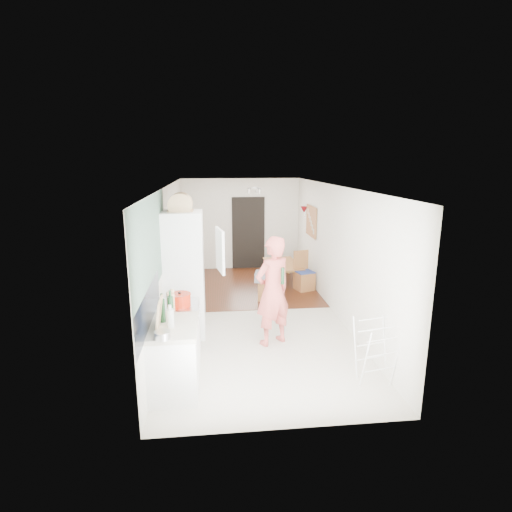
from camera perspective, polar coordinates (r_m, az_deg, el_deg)
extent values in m
cube|color=silver|center=(7.98, -0.29, -8.30)|extent=(3.20, 7.00, 0.01)
cube|color=#562114|center=(9.71, -1.40, -4.25)|extent=(3.20, 3.30, 0.01)
cube|color=slate|center=(5.55, -14.70, 1.52)|extent=(0.02, 3.00, 1.30)
cube|color=black|center=(5.21, -15.05, -7.27)|extent=(0.02, 1.90, 0.50)
cube|color=black|center=(11.07, -1.10, 3.26)|extent=(0.90, 0.04, 2.00)
cube|color=white|center=(5.47, -11.54, -14.33)|extent=(0.60, 0.90, 0.86)
cube|color=beige|center=(5.27, -11.77, -9.90)|extent=(0.62, 0.92, 0.06)
cube|color=white|center=(6.14, -10.91, -11.00)|extent=(0.60, 0.60, 0.88)
cube|color=#BABABD|center=(5.96, -11.10, -6.97)|extent=(0.60, 0.60, 0.04)
cube|color=white|center=(6.87, -10.23, -2.64)|extent=(0.66, 0.66, 2.15)
cube|color=white|center=(6.45, -5.16, 0.81)|extent=(0.14, 0.56, 0.70)
cube|color=white|center=(6.74, -7.76, 1.30)|extent=(0.02, 0.52, 0.66)
cube|color=tan|center=(9.66, 7.93, 4.95)|extent=(0.03, 0.90, 0.70)
cube|color=#A97A39|center=(9.66, 7.85, 4.95)|extent=(0.00, 0.94, 0.74)
cone|color=maroon|center=(10.25, 6.88, 6.59)|extent=(0.18, 0.18, 0.16)
imported|color=#DB5D55|center=(6.42, 2.42, -3.66)|extent=(0.93, 0.82, 2.13)
imported|color=#A97A39|center=(9.99, 3.97, -2.57)|extent=(0.72, 1.21, 0.41)
cube|color=gray|center=(8.57, 1.29, -2.94)|extent=(0.49, 0.49, 0.19)
cylinder|color=red|center=(5.85, -10.83, -6.16)|extent=(0.36, 0.36, 0.19)
cylinder|color=#BABABD|center=(4.88, -13.24, -10.94)|extent=(0.20, 0.20, 0.09)
cylinder|color=#1A3E20|center=(6.28, 3.83, -2.85)|extent=(0.06, 0.06, 0.27)
cylinder|color=#1A3E20|center=(5.37, -12.09, -7.30)|extent=(0.08, 0.08, 0.32)
cylinder|color=#1A3E20|center=(5.32, -13.23, -7.61)|extent=(0.09, 0.09, 0.31)
cylinder|color=beige|center=(5.17, -12.14, -8.65)|extent=(0.11, 0.11, 0.23)
cylinder|color=#DAB97F|center=(5.71, -11.86, -6.42)|extent=(0.08, 0.08, 0.24)
cylinder|color=#DAB97F|center=(5.72, -12.35, -6.56)|extent=(0.06, 0.06, 0.21)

